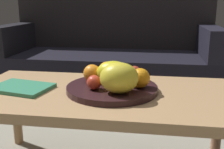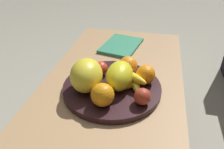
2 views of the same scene
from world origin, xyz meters
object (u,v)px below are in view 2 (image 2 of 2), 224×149
object	(u,v)px
melon_smaller_beside	(86,75)
orange_right	(146,75)
coffee_table	(112,93)
melon_large_front	(120,76)
orange_front	(128,66)
banana_bunch	(133,80)
fruit_bowl	(112,88)
orange_left	(104,95)
apple_front	(101,69)
apple_left	(142,97)
magazine	(121,45)

from	to	relation	value
melon_smaller_beside	orange_right	size ratio (longest dim) A/B	1.99
coffee_table	melon_smaller_beside	distance (m)	0.18
melon_large_front	orange_front	distance (m)	0.10
orange_right	melon_smaller_beside	bearing A→B (deg)	-68.36
banana_bunch	fruit_bowl	bearing A→B (deg)	-79.57
orange_left	orange_right	size ratio (longest dim) A/B	1.07
apple_front	apple_left	world-z (taller)	same
apple_left	coffee_table	bearing A→B (deg)	-133.01
fruit_bowl	banana_bunch	bearing A→B (deg)	100.43
melon_smaller_beside	orange_right	distance (m)	0.23
apple_front	orange_right	bearing A→B (deg)	83.63
orange_front	apple_left	distance (m)	0.20
orange_front	melon_large_front	bearing A→B (deg)	-10.04
fruit_bowl	orange_left	distance (m)	0.13
melon_smaller_beside	melon_large_front	bearing A→B (deg)	108.02
melon_large_front	orange_front	size ratio (longest dim) A/B	1.90
melon_large_front	magazine	world-z (taller)	melon_large_front
magazine	orange_front	bearing A→B (deg)	26.61
coffee_table	melon_smaller_beside	xyz separation A→B (m)	(0.08, -0.08, 0.13)
melon_smaller_beside	orange_right	xyz separation A→B (m)	(-0.09, 0.22, -0.02)
fruit_bowl	apple_left	size ratio (longest dim) A/B	6.41
coffee_table	melon_large_front	world-z (taller)	melon_large_front
coffee_table	banana_bunch	world-z (taller)	banana_bunch
orange_front	orange_left	distance (m)	0.22
orange_right	apple_front	xyz separation A→B (m)	(-0.02, -0.19, -0.01)
orange_front	coffee_table	bearing A→B (deg)	-44.00
apple_front	magazine	distance (m)	0.34
orange_front	magazine	xyz separation A→B (m)	(-0.30, -0.08, -0.06)
coffee_table	banana_bunch	xyz separation A→B (m)	(0.02, 0.09, 0.10)
apple_front	apple_left	bearing A→B (deg)	51.17
melon_smaller_beside	banana_bunch	distance (m)	0.18
coffee_table	orange_left	xyz separation A→B (m)	(0.16, 0.00, 0.11)
coffee_table	orange_left	world-z (taller)	orange_left
apple_left	banana_bunch	distance (m)	0.11
banana_bunch	magazine	bearing A→B (deg)	-163.55
orange_front	orange_right	world-z (taller)	orange_front
coffee_table	melon_large_front	xyz separation A→B (m)	(0.04, 0.04, 0.12)
orange_left	orange_right	distance (m)	0.21
melon_smaller_beside	magazine	world-z (taller)	melon_smaller_beside
coffee_table	fruit_bowl	bearing A→B (deg)	11.96
orange_left	banana_bunch	bearing A→B (deg)	147.66
orange_right	magazine	xyz separation A→B (m)	(-0.36, -0.16, -0.06)
fruit_bowl	apple_left	distance (m)	0.16
orange_right	apple_left	bearing A→B (deg)	0.20
orange_right	apple_front	world-z (taller)	orange_right
melon_large_front	apple_left	distance (m)	0.13
orange_right	melon_large_front	bearing A→B (deg)	-64.10
apple_front	banana_bunch	distance (m)	0.15
melon_smaller_beside	fruit_bowl	bearing A→B (deg)	115.00
apple_front	magazine	xyz separation A→B (m)	(-0.34, 0.03, -0.05)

